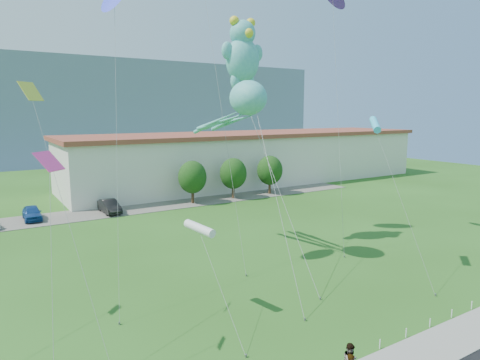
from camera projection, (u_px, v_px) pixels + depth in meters
The scene contains 17 objects.
ground at pixel (315, 354), 20.45m from camera, with size 160.00×160.00×0.00m, color #265117.
parking_strip at pixel (111, 211), 49.72m from camera, with size 70.00×6.00×0.06m, color #59544C.
hill_ridge at pixel (24, 108), 118.86m from camera, with size 160.00×50.00×25.00m, color slate.
warehouse at pixel (254, 157), 70.25m from camera, with size 61.00×15.00×8.20m.
tree_near at pixel (192, 177), 53.60m from camera, with size 3.60×3.60×5.47m.
tree_mid at pixel (233, 174), 56.75m from camera, with size 3.60×3.60×5.47m.
tree_far at pixel (270, 170), 59.90m from camera, with size 3.60×3.60×5.47m.
parked_car_blue at pixel (32, 213), 45.65m from camera, with size 1.77×4.40×1.50m, color navy.
parked_car_black at pixel (110, 206), 48.83m from camera, with size 1.60×4.59×1.51m, color black.
octopus_kite at pixel (240, 107), 32.20m from camera, with size 3.83×15.76×13.76m.
teddy_bear_kite at pixel (243, 54), 34.77m from camera, with size 3.88×13.18×19.02m.
small_kite_purple at pixel (333, 1), 36.66m from camera, with size 3.91×6.08×22.14m.
small_kite_cyan at pixel (376, 126), 29.69m from camera, with size 0.50×6.56×11.04m.
small_kite_yellow at pixel (40, 122), 20.83m from camera, with size 2.41×7.21×12.92m.
small_kite_pink at pixel (50, 185), 18.01m from camera, with size 1.69×4.73×9.82m.
small_kite_white at pixel (200, 229), 23.98m from camera, with size 0.60×6.49×5.44m.
small_kite_blue at pixel (114, 3), 28.16m from camera, with size 3.77×8.52×19.74m.
Camera 1 is at (-13.10, -14.07, 11.47)m, focal length 32.00 mm.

